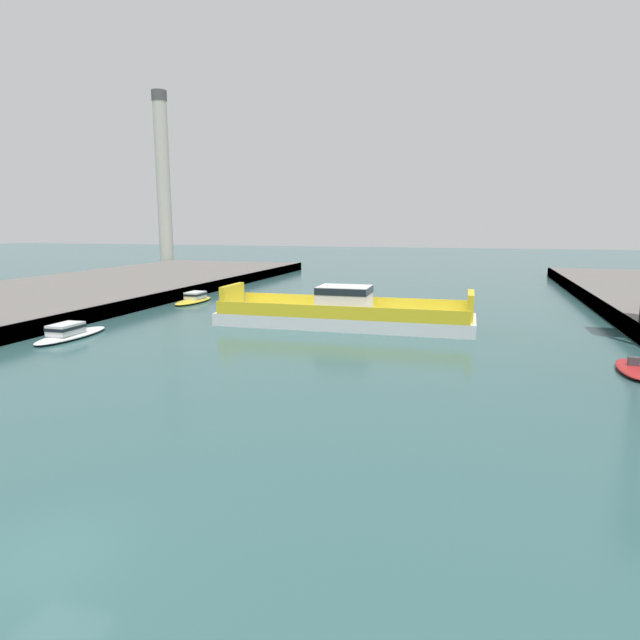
{
  "coord_description": "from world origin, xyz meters",
  "views": [
    {
      "loc": [
        10.65,
        -10.51,
        8.77
      ],
      "look_at": [
        0.0,
        26.11,
        2.0
      ],
      "focal_mm": 30.34,
      "sensor_mm": 36.0,
      "label": 1
    }
  ],
  "objects_px": {
    "chain_ferry": "(344,314)",
    "moored_boat_near_left": "(69,333)",
    "moored_boat_near_right": "(194,299)",
    "smokestack_distant_a": "(163,176)",
    "moored_boat_mid_left": "(633,369)"
  },
  "relations": [
    {
      "from": "moored_boat_near_left",
      "to": "chain_ferry",
      "type": "bearing_deg",
      "value": 30.09
    },
    {
      "from": "moored_boat_mid_left",
      "to": "smokestack_distant_a",
      "type": "height_order",
      "value": "smokestack_distant_a"
    },
    {
      "from": "moored_boat_near_left",
      "to": "moored_boat_near_right",
      "type": "height_order",
      "value": "moored_boat_near_left"
    },
    {
      "from": "moored_boat_near_left",
      "to": "smokestack_distant_a",
      "type": "distance_m",
      "value": 77.2
    },
    {
      "from": "moored_boat_near_left",
      "to": "moored_boat_mid_left",
      "type": "height_order",
      "value": "moored_boat_near_left"
    },
    {
      "from": "chain_ferry",
      "to": "moored_boat_near_left",
      "type": "distance_m",
      "value": 22.33
    },
    {
      "from": "moored_boat_mid_left",
      "to": "smokestack_distant_a",
      "type": "xyz_separation_m",
      "value": [
        -72.59,
        66.16,
        18.46
      ]
    },
    {
      "from": "moored_boat_near_right",
      "to": "moored_boat_near_left",
      "type": "bearing_deg",
      "value": -88.54
    },
    {
      "from": "smokestack_distant_a",
      "to": "moored_boat_near_left",
      "type": "bearing_deg",
      "value": -63.85
    },
    {
      "from": "smokestack_distant_a",
      "to": "chain_ferry",
      "type": "bearing_deg",
      "value": -46.99
    },
    {
      "from": "moored_boat_near_right",
      "to": "moored_boat_mid_left",
      "type": "xyz_separation_m",
      "value": [
        40.06,
        -19.23,
        -0.19
      ]
    },
    {
      "from": "chain_ferry",
      "to": "moored_boat_near_right",
      "type": "bearing_deg",
      "value": 155.09
    },
    {
      "from": "moored_boat_near_left",
      "to": "moored_boat_mid_left",
      "type": "distance_m",
      "value": 39.56
    },
    {
      "from": "moored_boat_near_left",
      "to": "moored_boat_near_right",
      "type": "bearing_deg",
      "value": 91.46
    },
    {
      "from": "chain_ferry",
      "to": "moored_boat_near_right",
      "type": "distance_m",
      "value": 21.88
    }
  ]
}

